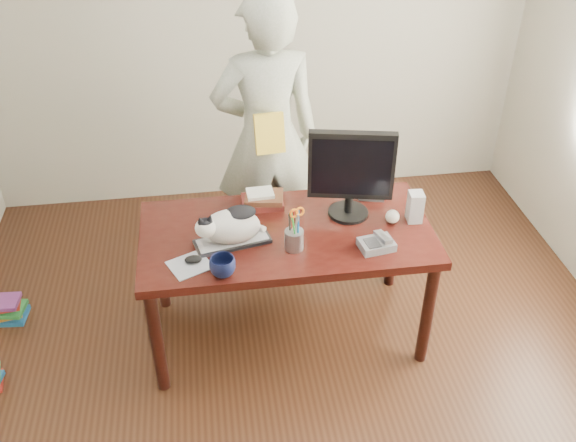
% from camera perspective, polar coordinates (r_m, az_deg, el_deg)
% --- Properties ---
extents(room, '(4.50, 4.50, 4.50)m').
position_cam_1_polar(room, '(2.68, 1.67, 2.05)').
color(room, black).
rests_on(room, ground).
extents(desk, '(1.60, 0.80, 0.75)m').
position_cam_1_polar(desk, '(3.66, -0.29, -2.03)').
color(desk, black).
rests_on(desk, ground).
extents(keyboard, '(0.42, 0.23, 0.02)m').
position_cam_1_polar(keyboard, '(3.43, -4.95, -1.79)').
color(keyboard, black).
rests_on(keyboard, desk).
extents(cat, '(0.39, 0.26, 0.22)m').
position_cam_1_polar(cat, '(3.36, -5.24, -0.42)').
color(cat, silver).
rests_on(cat, keyboard).
extents(monitor, '(0.47, 0.27, 0.53)m').
position_cam_1_polar(monitor, '(3.48, 5.63, 4.49)').
color(monitor, black).
rests_on(monitor, desk).
extents(pen_cup, '(0.13, 0.13, 0.25)m').
position_cam_1_polar(pen_cup, '(3.34, 0.56, -1.47)').
color(pen_cup, gray).
rests_on(pen_cup, desk).
extents(mousepad, '(0.25, 0.25, 0.00)m').
position_cam_1_polar(mousepad, '(3.31, -8.73, -3.89)').
color(mousepad, '#9EA1A9').
rests_on(mousepad, desk).
extents(mouse, '(0.11, 0.09, 0.04)m').
position_cam_1_polar(mouse, '(3.31, -8.42, -3.39)').
color(mouse, black).
rests_on(mouse, mousepad).
extents(coffee_mug, '(0.18, 0.18, 0.10)m').
position_cam_1_polar(coffee_mug, '(3.20, -5.84, -4.04)').
color(coffee_mug, black).
rests_on(coffee_mug, desk).
extents(phone, '(0.20, 0.17, 0.08)m').
position_cam_1_polar(phone, '(3.40, 7.92, -2.00)').
color(phone, slate).
rests_on(phone, desk).
extents(speaker, '(0.08, 0.09, 0.18)m').
position_cam_1_polar(speaker, '(3.61, 11.23, 1.24)').
color(speaker, '#A2A2A5').
rests_on(speaker, desk).
extents(baseball, '(0.08, 0.08, 0.08)m').
position_cam_1_polar(baseball, '(3.60, 9.27, 0.39)').
color(baseball, white).
rests_on(baseball, desk).
extents(book_stack, '(0.25, 0.19, 0.09)m').
position_cam_1_polar(book_stack, '(3.70, -2.26, 1.94)').
color(book_stack, '#531916').
rests_on(book_stack, desk).
extents(calculator, '(0.20, 0.24, 0.06)m').
position_cam_1_polar(calculator, '(3.85, 7.45, 2.90)').
color(calculator, slate).
rests_on(calculator, desk).
extents(person, '(0.72, 0.50, 1.86)m').
position_cam_1_polar(person, '(4.04, -1.91, 7.38)').
color(person, beige).
rests_on(person, ground).
extents(held_book, '(0.18, 0.12, 0.24)m').
position_cam_1_polar(held_book, '(3.84, -1.65, 7.79)').
color(held_book, yellow).
rests_on(held_book, person).
extents(book_pile_b, '(0.26, 0.20, 0.15)m').
position_cam_1_polar(book_pile_b, '(4.39, -23.85, -7.19)').
color(book_pile_b, '#195A98').
rests_on(book_pile_b, ground).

